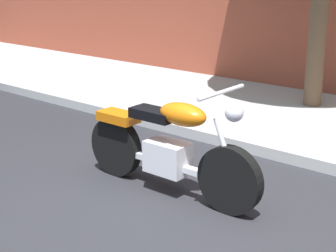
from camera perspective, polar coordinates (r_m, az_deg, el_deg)
The scene contains 3 objects.
ground_plane at distance 4.86m, azimuth 2.03°, elevation -9.50°, with size 60.00×60.00×0.00m, color #28282D.
sidewalk at distance 7.50m, azimuth 17.41°, elevation 0.04°, with size 21.52×3.07×0.14m, color #AEAEAE.
motorcycle at distance 5.09m, azimuth 0.02°, elevation -2.45°, with size 2.10×0.70×1.15m.
Camera 1 is at (2.64, -3.45, 2.19)m, focal length 54.98 mm.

